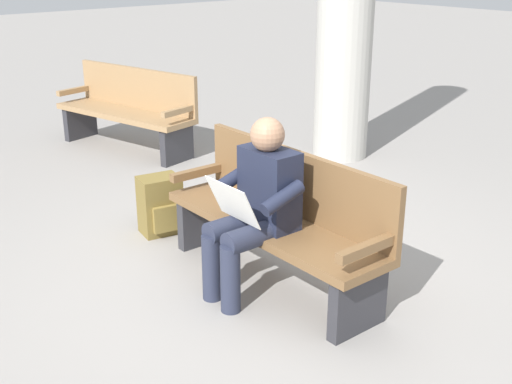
{
  "coord_description": "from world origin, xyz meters",
  "views": [
    {
      "loc": [
        -2.97,
        2.68,
        2.17
      ],
      "look_at": [
        -0.02,
        0.15,
        0.7
      ],
      "focal_mm": 45.75,
      "sensor_mm": 36.0,
      "label": 1
    }
  ],
  "objects": [
    {
      "name": "bench_near",
      "position": [
        -0.0,
        -0.07,
        0.46
      ],
      "size": [
        1.81,
        0.53,
        0.9
      ],
      "rotation": [
        0.0,
        0.0,
        -0.03
      ],
      "color": "brown",
      "rests_on": "ground"
    },
    {
      "name": "person_seated",
      "position": [
        -0.03,
        0.16,
        0.63
      ],
      "size": [
        0.58,
        0.58,
        1.18
      ],
      "rotation": [
        0.0,
        0.0,
        -0.03
      ],
      "color": "#1E2338",
      "rests_on": "ground"
    },
    {
      "name": "backpack",
      "position": [
        1.19,
        0.12,
        0.23
      ],
      "size": [
        0.32,
        0.36,
        0.47
      ],
      "rotation": [
        0.0,
        0.0,
        1.37
      ],
      "color": "brown",
      "rests_on": "ground"
    },
    {
      "name": "ground_plane",
      "position": [
        0.0,
        0.0,
        0.0
      ],
      "size": [
        40.0,
        40.0,
        0.0
      ],
      "primitive_type": "plane",
      "color": "gray"
    },
    {
      "name": "bench_far",
      "position": [
        3.42,
        -0.92,
        0.46
      ],
      "size": [
        1.86,
        0.85,
        0.9
      ],
      "rotation": [
        0.0,
        0.0,
        0.21
      ],
      "color": "#9E7A51",
      "rests_on": "ground"
    }
  ]
}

